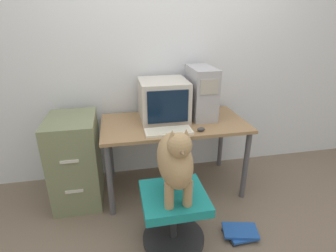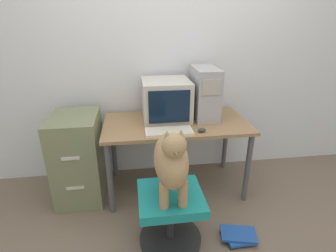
# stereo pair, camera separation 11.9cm
# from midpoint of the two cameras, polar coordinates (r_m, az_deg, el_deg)

# --- Properties ---
(ground_plane) EXTENTS (12.00, 12.00, 0.00)m
(ground_plane) POSITION_cam_midpoint_polar(r_m,az_deg,el_deg) (2.53, 4.34, -17.49)
(ground_plane) COLOR #6B5B4C
(wall_back) EXTENTS (8.00, 0.05, 2.60)m
(wall_back) POSITION_cam_midpoint_polar(r_m,az_deg,el_deg) (2.71, 1.68, 15.70)
(wall_back) COLOR silver
(wall_back) RESTS_ON ground_plane
(desk) EXTENTS (1.34, 0.70, 0.72)m
(desk) POSITION_cam_midpoint_polar(r_m,az_deg,el_deg) (2.48, 3.09, -0.97)
(desk) COLOR olive
(desk) RESTS_ON ground_plane
(crt_monitor) EXTENTS (0.44, 0.44, 0.37)m
(crt_monitor) POSITION_cam_midpoint_polar(r_m,az_deg,el_deg) (2.48, 0.96, 5.74)
(crt_monitor) COLOR #B7B2A8
(crt_monitor) RESTS_ON desk
(pc_tower) EXTENTS (0.22, 0.43, 0.48)m
(pc_tower) POSITION_cam_midpoint_polar(r_m,az_deg,el_deg) (2.54, 9.26, 7.11)
(pc_tower) COLOR #99999E
(pc_tower) RESTS_ON desk
(keyboard) EXTENTS (0.40, 0.17, 0.03)m
(keyboard) POSITION_cam_midpoint_polar(r_m,az_deg,el_deg) (2.21, 1.75, -1.19)
(keyboard) COLOR beige
(keyboard) RESTS_ON desk
(computer_mouse) EXTENTS (0.07, 0.04, 0.04)m
(computer_mouse) POSITION_cam_midpoint_polar(r_m,az_deg,el_deg) (2.25, 8.88, -0.92)
(computer_mouse) COLOR #333333
(computer_mouse) RESTS_ON desk
(office_chair) EXTENTS (0.48, 0.48, 0.44)m
(office_chair) POSITION_cam_midpoint_polar(r_m,az_deg,el_deg) (2.08, 2.27, -18.69)
(office_chair) COLOR #262628
(office_chair) RESTS_ON ground_plane
(dog) EXTENTS (0.23, 0.48, 0.56)m
(dog) POSITION_cam_midpoint_polar(r_m,az_deg,el_deg) (1.78, 2.64, -7.42)
(dog) COLOR #9E7F56
(dog) RESTS_ON office_chair
(filing_cabinet) EXTENTS (0.42, 0.55, 0.83)m
(filing_cabinet) POSITION_cam_midpoint_polar(r_m,az_deg,el_deg) (2.58, -17.62, -6.57)
(filing_cabinet) COLOR #6B7251
(filing_cabinet) RESTS_ON ground_plane
(book_stack_floor) EXTENTS (0.30, 0.23, 0.06)m
(book_stack_floor) POSITION_cam_midpoint_polar(r_m,az_deg,el_deg) (2.32, 16.68, -21.97)
(book_stack_floor) COLOR #262628
(book_stack_floor) RESTS_ON ground_plane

